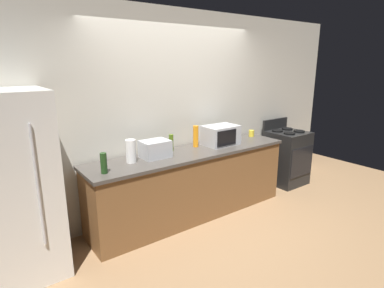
{
  "coord_description": "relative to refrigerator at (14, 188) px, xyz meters",
  "views": [
    {
      "loc": [
        -2.34,
        -2.76,
        2.03
      ],
      "look_at": [
        0.0,
        0.4,
        1.0
      ],
      "focal_mm": 29.38,
      "sensor_mm": 36.0,
      "label": 1
    }
  ],
  "objects": [
    {
      "name": "bottle_dish_soap",
      "position": [
        2.23,
        0.16,
        0.15
      ],
      "size": [
        0.07,
        0.07,
        0.29
      ],
      "primitive_type": "cylinder",
      "color": "orange",
      "rests_on": "counter_run"
    },
    {
      "name": "bottle_wine",
      "position": [
        0.82,
        -0.12,
        0.11
      ],
      "size": [
        0.07,
        0.07,
        0.22
      ],
      "primitive_type": "cylinder",
      "color": "#1E3F19",
      "rests_on": "counter_run"
    },
    {
      "name": "counter_run",
      "position": [
        2.05,
        0.0,
        -0.45
      ],
      "size": [
        2.84,
        0.64,
        0.9
      ],
      "color": "brown",
      "rests_on": "ground_plane"
    },
    {
      "name": "toaster_oven",
      "position": [
        1.54,
        0.06,
        0.1
      ],
      "size": [
        0.34,
        0.26,
        0.21
      ],
      "primitive_type": "cube",
      "color": "#B7BABF",
      "rests_on": "counter_run"
    },
    {
      "name": "bottle_olive_oil",
      "position": [
        1.85,
        0.19,
        0.11
      ],
      "size": [
        0.06,
        0.06,
        0.22
      ],
      "primitive_type": "cylinder",
      "color": "#4C6B19",
      "rests_on": "counter_run"
    },
    {
      "name": "refrigerator",
      "position": [
        0.0,
        0.0,
        0.0
      ],
      "size": [
        0.72,
        0.73,
        1.8
      ],
      "color": "white",
      "rests_on": "ground_plane"
    },
    {
      "name": "back_wall",
      "position": [
        2.05,
        0.41,
        0.45
      ],
      "size": [
        6.4,
        0.1,
        2.7
      ],
      "primitive_type": "cube",
      "color": "beige",
      "rests_on": "ground_plane"
    },
    {
      "name": "mug_yellow",
      "position": [
        3.3,
        0.13,
        0.05
      ],
      "size": [
        0.08,
        0.08,
        0.1
      ],
      "primitive_type": "cylinder",
      "color": "yellow",
      "rests_on": "counter_run"
    },
    {
      "name": "stove_range",
      "position": [
        4.05,
        0.0,
        -0.44
      ],
      "size": [
        0.6,
        0.61,
        1.08
      ],
      "color": "black",
      "rests_on": "ground_plane"
    },
    {
      "name": "paper_towel_roll",
      "position": [
        1.21,
        0.05,
        0.13
      ],
      "size": [
        0.12,
        0.12,
        0.27
      ],
      "primitive_type": "cylinder",
      "color": "white",
      "rests_on": "counter_run"
    },
    {
      "name": "microwave",
      "position": [
        2.58,
        0.05,
        0.13
      ],
      "size": [
        0.48,
        0.35,
        0.27
      ],
      "color": "#B7BABF",
      "rests_on": "counter_run"
    },
    {
      "name": "ground_plane",
      "position": [
        2.05,
        -0.4,
        -0.9
      ],
      "size": [
        8.0,
        8.0,
        0.0
      ],
      "primitive_type": "plane",
      "color": "#93704C"
    }
  ]
}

